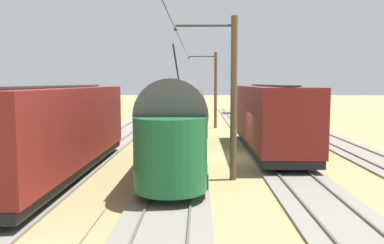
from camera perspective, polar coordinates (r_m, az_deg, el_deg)
ground_plane at (r=22.33m, az=5.18°, el=-5.07°), size 220.00×220.00×0.00m
track_streetcar_siding at (r=24.44m, az=23.70°, el=-4.47°), size 2.80×80.00×0.18m
track_adjacent_siding at (r=22.96m, az=11.62°, el=-4.73°), size 2.80×80.00×0.18m
track_third_siding at (r=22.60m, az=-1.47°, el=-4.78°), size 2.80×80.00×0.18m
track_outer_siding at (r=23.42m, az=-14.30°, el=-4.59°), size 2.80×80.00×0.18m
vintage_streetcar at (r=21.55m, az=-1.58°, el=0.65°), size 2.65×18.39×5.45m
coach_adjacent at (r=18.12m, az=-18.92°, el=-0.93°), size 2.96×13.63×3.85m
coach_far_siding at (r=23.98m, az=11.15°, el=0.81°), size 2.96×12.76×3.85m
catenary_pole_foreground at (r=36.36m, az=3.29°, el=4.81°), size 2.67×0.28×6.91m
catenary_pole_mid_near at (r=16.83m, az=5.78°, el=3.79°), size 2.67×0.28×6.91m
overhead_wire_run at (r=17.62m, az=-2.10°, el=12.88°), size 2.46×43.13×0.18m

